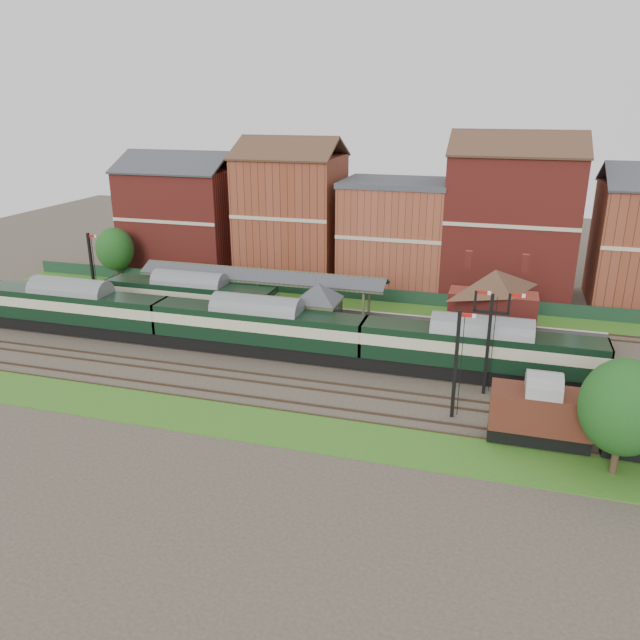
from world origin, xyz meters
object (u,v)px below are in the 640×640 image
(semaphore_bracket, at_px, (489,337))
(goods_van_a, at_px, (540,412))
(platform_railcar, at_px, (190,297))
(signal_box, at_px, (318,313))
(dmu_train, at_px, (257,327))

(semaphore_bracket, height_order, goods_van_a, semaphore_bracket)
(platform_railcar, bearing_deg, signal_box, -12.60)
(semaphore_bracket, relative_size, goods_van_a, 1.28)
(signal_box, height_order, dmu_train, signal_box)
(semaphore_bracket, relative_size, platform_railcar, 0.45)
(semaphore_bracket, bearing_deg, dmu_train, 172.75)
(dmu_train, bearing_deg, platform_railcar, 146.77)
(signal_box, distance_m, goods_van_a, 22.38)
(dmu_train, bearing_deg, semaphore_bracket, -7.25)
(dmu_train, bearing_deg, signal_box, 35.12)
(semaphore_bracket, bearing_deg, goods_van_a, -60.55)
(semaphore_bracket, bearing_deg, signal_box, 159.08)
(signal_box, distance_m, dmu_train, 5.69)
(signal_box, height_order, semaphore_bracket, semaphore_bracket)
(dmu_train, bearing_deg, goods_van_a, -21.09)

